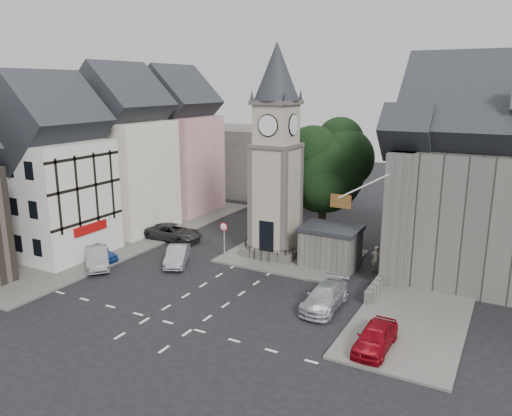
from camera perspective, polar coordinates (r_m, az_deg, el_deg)
The scene contains 23 objects.
ground at distance 33.57m, azimuth -3.91°, elevation -9.24°, with size 120.00×120.00×0.00m, color black.
pavement_west at distance 45.21m, azimuth -13.36°, elevation -3.33°, with size 6.00×30.00×0.14m, color #595651.
pavement_east at distance 36.77m, azimuth 19.39°, elevation -7.80°, with size 6.00×26.00×0.14m, color #595651.
central_island at distance 39.47m, azimuth 4.16°, elevation -5.51°, with size 10.00×8.00×0.16m, color #595651.
road_markings at distance 29.50m, azimuth -9.73°, elevation -12.83°, with size 20.00×8.00×0.01m, color silver.
clock_tower at distance 38.19m, azimuth 2.30°, elevation 6.29°, with size 4.86×4.86×16.25m.
stone_shelter at distance 37.41m, azimuth 8.51°, elevation -4.36°, with size 4.30×3.30×3.08m.
town_tree at distance 42.14m, azimuth 7.75°, elevation 5.32°, with size 7.20×7.20×10.80m.
warning_sign_post at distance 38.81m, azimuth -3.71°, elevation -2.81°, with size 0.70×0.19×2.85m.
terrace_pink at distance 53.29m, azimuth -9.06°, elevation 6.64°, with size 8.10×7.60×12.80m.
terrace_cream at distance 47.23m, azimuth -14.94°, elevation 5.42°, with size 8.10×7.60×12.80m.
terrace_tudor at distance 41.90m, azimuth -22.36°, elevation 3.26°, with size 8.10×7.60×12.00m.
backdrop_west at distance 61.82m, azimuth 0.40°, elevation 5.38°, with size 20.00×10.00×8.00m, color #4C4944.
east_building at distance 37.70m, azimuth 26.28°, elevation 1.89°, with size 14.40×11.40×12.60m.
east_boundary_wall at distance 38.94m, azimuth 15.85°, elevation -5.72°, with size 0.40×16.00×0.90m, color #56534F.
flagpole at distance 31.85m, azimuth 12.12°, elevation 2.41°, with size 3.68×0.10×2.74m.
car_west_blue at distance 40.39m, azimuth -17.80°, elevation -4.80°, with size 1.61×3.99×1.36m, color #1B4699.
car_west_silver at distance 38.95m, azimuth -17.72°, elevation -5.41°, with size 1.55×4.44×1.46m, color gray.
car_west_grey at distance 43.89m, azimuth -9.39°, elevation -2.78°, with size 2.37×5.14×1.43m, color #2A292C.
car_island_silver at distance 38.15m, azimuth -9.00°, elevation -5.39°, with size 1.44×4.12×1.36m, color #9D9FA6.
car_island_east at distance 30.92m, azimuth 7.88°, elevation -10.06°, with size 1.92×4.73×1.37m, color #AFB2B7.
car_east_red at distance 26.92m, azimuth 13.49°, elevation -14.17°, with size 1.61×4.01×1.37m, color maroon.
pedestrian at distance 37.49m, azimuth 13.53°, elevation -5.59°, with size 0.66×0.44×1.82m, color beige.
Camera 1 is at (16.56, -26.05, 13.19)m, focal length 35.00 mm.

